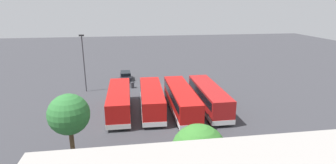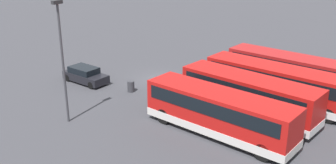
% 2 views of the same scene
% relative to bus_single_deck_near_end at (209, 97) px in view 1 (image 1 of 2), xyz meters
% --- Properties ---
extents(ground_plane, '(140.00, 140.00, 0.00)m').
position_rel_bus_single_deck_near_end_xyz_m(ground_plane, '(5.47, -10.38, -1.62)').
color(ground_plane, '#38383D').
extents(bus_single_deck_near_end, '(2.63, 11.29, 2.95)m').
position_rel_bus_single_deck_near_end_xyz_m(bus_single_deck_near_end, '(0.00, 0.00, 0.00)').
color(bus_single_deck_near_end, '#A51919').
rests_on(bus_single_deck_near_end, ground).
extents(bus_single_deck_second, '(2.62, 11.75, 2.95)m').
position_rel_bus_single_deck_near_end_xyz_m(bus_single_deck_second, '(3.59, 0.31, 0.00)').
color(bus_single_deck_second, '#B71411').
rests_on(bus_single_deck_second, ground).
extents(bus_single_deck_third, '(2.91, 10.52, 2.95)m').
position_rel_bus_single_deck_near_end_xyz_m(bus_single_deck_third, '(7.15, -0.27, -0.00)').
color(bus_single_deck_third, '#B71411').
rests_on(bus_single_deck_third, ground).
extents(bus_single_deck_fourth, '(2.65, 10.50, 2.95)m').
position_rel_bus_single_deck_near_end_xyz_m(bus_single_deck_fourth, '(11.06, -0.29, -0.00)').
color(bus_single_deck_fourth, '#B71411').
rests_on(bus_single_deck_fourth, ground).
extents(car_hatchback_silver, '(1.97, 4.43, 1.43)m').
position_rel_bus_single_deck_near_end_xyz_m(car_hatchback_silver, '(10.36, -14.98, -0.92)').
color(car_hatchback_silver, black).
rests_on(car_hatchback_silver, ground).
extents(lamp_post_tall, '(0.70, 0.30, 8.56)m').
position_rel_bus_single_deck_near_end_xyz_m(lamp_post_tall, '(16.28, -9.52, 3.34)').
color(lamp_post_tall, '#38383D').
rests_on(lamp_post_tall, ground).
extents(waste_bin_yellow, '(0.60, 0.60, 0.95)m').
position_rel_bus_single_deck_near_end_xyz_m(waste_bin_yellow, '(9.34, -10.18, -1.15)').
color(waste_bin_yellow, '#333338').
rests_on(waste_bin_yellow, ground).
extents(tree_leftmost, '(3.26, 3.26, 6.14)m').
position_rel_bus_single_deck_near_end_xyz_m(tree_leftmost, '(14.54, 10.18, 2.86)').
color(tree_leftmost, '#4C3823').
rests_on(tree_leftmost, ground).
extents(tree_midleft, '(3.60, 3.60, 5.63)m').
position_rel_bus_single_deck_near_end_xyz_m(tree_midleft, '(5.62, 15.99, 2.19)').
color(tree_midleft, '#4C3823').
rests_on(tree_midleft, ground).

